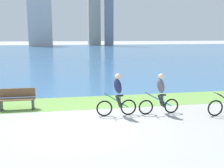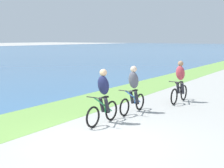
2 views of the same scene
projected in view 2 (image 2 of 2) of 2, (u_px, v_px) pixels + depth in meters
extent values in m
plane|color=#9E9E99|center=(100.00, 143.00, 7.59)|extent=(300.00, 300.00, 0.00)
cube|color=#6B9947|center=(14.00, 123.00, 9.36)|extent=(120.00, 2.50, 0.01)
torus|color=black|center=(93.00, 117.00, 8.86)|extent=(0.64, 0.06, 0.64)
torus|color=black|center=(111.00, 111.00, 9.66)|extent=(0.64, 0.06, 0.64)
cylinder|color=#268C4C|center=(103.00, 104.00, 9.24)|extent=(0.94, 0.04, 0.61)
cylinder|color=#268C4C|center=(105.00, 105.00, 9.34)|extent=(0.04, 0.04, 0.47)
cube|color=black|center=(105.00, 97.00, 9.31)|extent=(0.24, 0.10, 0.05)
cylinder|color=black|center=(94.00, 98.00, 8.82)|extent=(0.03, 0.52, 0.03)
ellipsoid|color=#1E234C|center=(103.00, 85.00, 9.17)|extent=(0.40, 0.36, 0.65)
sphere|color=#D8AD84|center=(103.00, 73.00, 9.11)|extent=(0.22, 0.22, 0.22)
cylinder|color=#26262D|center=(107.00, 105.00, 9.25)|extent=(0.27, 0.11, 0.49)
cylinder|color=#26262D|center=(102.00, 105.00, 9.36)|extent=(0.27, 0.11, 0.49)
torus|color=black|center=(125.00, 107.00, 10.20)|extent=(0.60, 0.06, 0.60)
torus|color=black|center=(140.00, 102.00, 11.09)|extent=(0.60, 0.06, 0.60)
cylinder|color=blue|center=(133.00, 97.00, 10.63)|extent=(1.05, 0.04, 0.59)
cylinder|color=blue|center=(135.00, 97.00, 10.75)|extent=(0.04, 0.04, 0.45)
cube|color=black|center=(135.00, 90.00, 10.71)|extent=(0.24, 0.10, 0.05)
cylinder|color=black|center=(125.00, 91.00, 10.16)|extent=(0.03, 0.52, 0.03)
ellipsoid|color=#595966|center=(134.00, 80.00, 10.56)|extent=(0.40, 0.36, 0.65)
sphere|color=beige|center=(134.00, 69.00, 10.51)|extent=(0.22, 0.22, 0.22)
cylinder|color=#26262D|center=(137.00, 98.00, 10.65)|extent=(0.27, 0.11, 0.49)
cylinder|color=#26262D|center=(132.00, 97.00, 10.75)|extent=(0.27, 0.11, 0.49)
torus|color=black|center=(174.00, 97.00, 11.96)|extent=(0.65, 0.06, 0.65)
torus|color=black|center=(184.00, 93.00, 12.83)|extent=(0.65, 0.06, 0.65)
cylinder|color=black|center=(180.00, 87.00, 12.37)|extent=(1.02, 0.04, 0.61)
cylinder|color=black|center=(181.00, 88.00, 12.49)|extent=(0.04, 0.04, 0.47)
cube|color=black|center=(181.00, 82.00, 12.45)|extent=(0.24, 0.10, 0.05)
cylinder|color=black|center=(175.00, 82.00, 11.92)|extent=(0.03, 0.52, 0.03)
ellipsoid|color=#BF3F4C|center=(180.00, 73.00, 12.31)|extent=(0.40, 0.36, 0.65)
sphere|color=#A57A59|center=(181.00, 64.00, 12.25)|extent=(0.22, 0.22, 0.22)
cylinder|color=#26262D|center=(183.00, 88.00, 12.39)|extent=(0.27, 0.11, 0.49)
cylinder|color=#26262D|center=(178.00, 88.00, 12.50)|extent=(0.27, 0.11, 0.49)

